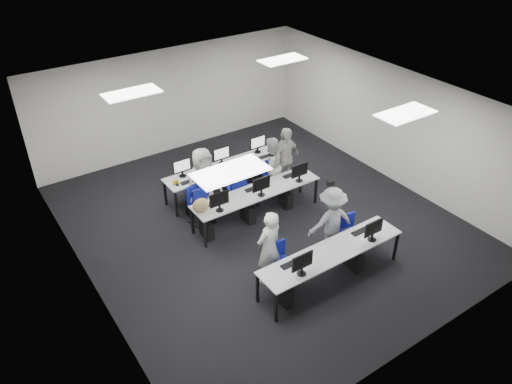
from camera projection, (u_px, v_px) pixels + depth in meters
room at (262, 166)px, 10.95m from camera, size 9.00×9.02×3.00m
ceiling_panels at (262, 103)px, 10.15m from camera, size 5.20×4.60×0.02m
desk_front at (332, 253)px, 9.72m from camera, size 3.20×0.70×0.73m
desk_mid at (257, 193)px, 11.53m from camera, size 3.20×0.70×0.73m
desk_back at (225, 168)px, 12.50m from camera, size 3.20×0.70×0.73m
equipment_front at (324, 270)px, 9.79m from camera, size 2.51×0.41×1.19m
equipment_mid at (250, 208)px, 11.60m from camera, size 2.91×0.41×1.19m
equipment_back at (232, 177)px, 12.78m from camera, size 2.91×0.41×1.19m
chair_0 at (281, 270)px, 9.90m from camera, size 0.43×0.47×0.87m
chair_1 at (349, 241)px, 10.69m from camera, size 0.49×0.52×0.86m
chair_2 at (201, 212)px, 11.56m from camera, size 0.56×0.59×0.95m
chair_3 at (245, 196)px, 12.13m from camera, size 0.63×0.65×0.96m
chair_4 at (276, 182)px, 12.70m from camera, size 0.49×0.52×0.88m
chair_5 at (198, 206)px, 11.79m from camera, size 0.43×0.47×0.88m
chair_6 at (236, 194)px, 12.26m from camera, size 0.50×0.53×0.86m
chair_7 at (270, 179)px, 12.86m from camera, size 0.44×0.47×0.86m
handbag at (201, 205)px, 10.74m from camera, size 0.39×0.25×0.32m
student_0 at (269, 248)px, 9.64m from camera, size 0.65×0.48×1.64m
student_1 at (270, 166)px, 12.42m from camera, size 0.77×0.61×1.53m
student_2 at (204, 183)px, 11.55m from camera, size 0.87×0.58×1.74m
student_3 at (285, 159)px, 12.55m from camera, size 1.06×0.59×1.70m
photographer at (331, 221)px, 10.43m from camera, size 1.11×0.78×1.57m
dslr_camera at (330, 183)px, 10.12m from camera, size 0.17×0.20×0.10m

